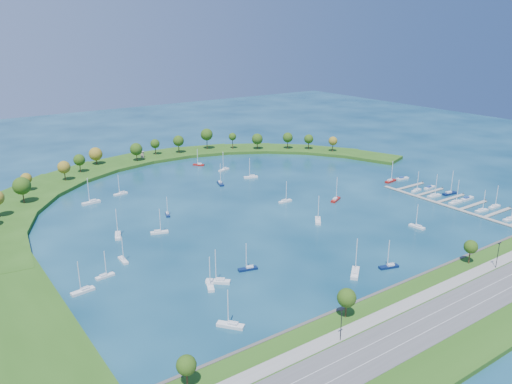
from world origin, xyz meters
TOP-DOWN VIEW (x-y plane):
  - ground at (0.00, 0.00)m, footprint 700.00×700.00m
  - south_shoreline at (0.03, -122.88)m, footprint 420.00×43.10m
  - breakwater at (-46.33, 48.72)m, footprint 286.74×247.64m
  - breakwater_trees at (-16.91, 88.22)m, footprint 234.00×89.96m
  - harbor_tower at (-11.32, 116.52)m, footprint 2.60×2.60m
  - dock_system at (85.30, -61.00)m, footprint 24.28×82.00m
  - moored_boat_0 at (-14.67, -86.46)m, footprint 9.04×8.19m
  - moored_boat_1 at (-57.10, -8.55)m, footprint 8.09×4.52m
  - moored_boat_2 at (-70.71, -88.99)m, footprint 7.21×8.16m
  - moored_boat_3 at (-0.20, -90.02)m, footprint 8.12×4.40m
  - moored_boat_4 at (41.77, -70.30)m, footprint 2.83×7.74m
  - moored_boat_5 at (-80.65, -26.35)m, footprint 2.29×7.26m
  - moored_boat_6 at (20.74, 62.73)m, footprint 8.73×5.01m
  - moored_boat_7 at (-68.86, 48.32)m, footprint 9.71×3.54m
  - moored_boat_8 at (25.28, 39.19)m, footprint 8.79×5.15m
  - moored_boat_9 at (-59.33, -62.80)m, footprint 8.21×7.64m
  - moored_boat_10 at (-51.05, 53.59)m, footprint 7.96×3.08m
  - moored_boat_11 at (3.24, 38.47)m, footprint 4.92×8.94m
  - moored_boat_12 at (-44.15, 9.93)m, footprint 3.90×6.78m
  - moored_boat_13 at (37.80, -21.24)m, footprint 8.81×5.95m
  - moored_boat_14 at (-101.02, -41.85)m, footprint 8.36×3.20m
  - moored_boat_15 at (-73.48, -1.82)m, footprint 5.30×8.93m
  - moored_boat_16 at (14.60, -7.78)m, footprint 7.66×2.39m
  - moored_boat_17 at (-63.24, -63.69)m, footprint 5.37×8.41m
  - moored_boat_18 at (10.03, -38.42)m, footprint 7.69×8.39m
  - moored_boat_19 at (13.55, 82.77)m, footprint 6.66×7.06m
  - moored_boat_20 at (-44.93, -60.56)m, footprint 7.75×3.94m
  - moored_boat_21 at (-91.05, -35.37)m, footprint 7.28×2.83m
  - docked_boat_0 at (85.53, -89.55)m, footprint 8.12×3.39m
  - docked_boat_2 at (85.53, -74.97)m, footprint 7.78×3.23m
  - docked_boat_3 at (96.03, -75.51)m, footprint 7.91×2.41m
  - docked_boat_4 at (85.51, -60.22)m, footprint 8.63×2.58m
  - docked_boat_5 at (95.97, -60.15)m, footprint 9.13×2.83m
  - docked_boat_6 at (85.51, -47.16)m, footprint 8.69×3.17m
  - docked_boat_7 at (96.00, -49.49)m, footprint 9.26×3.44m
  - docked_boat_8 at (85.53, -35.56)m, footprint 7.98×3.35m
  - docked_boat_9 at (95.98, -36.54)m, footprint 8.75×3.35m
  - docked_boat_10 at (87.91, -15.19)m, footprint 8.91×3.56m
  - docked_boat_11 at (97.88, -15.56)m, footprint 8.56×3.51m

SIDE VIEW (x-z plane):
  - ground at x=0.00m, z-range 0.00..0.00m
  - dock_system at x=85.30m, z-range -0.45..1.15m
  - docked_boat_11 at x=97.88m, z-range -0.23..1.47m
  - docked_boat_9 at x=95.98m, z-range -0.23..1.51m
  - docked_boat_5 at x=95.97m, z-range -0.25..1.60m
  - moored_boat_12 at x=-44.15m, z-range -3.96..5.66m
  - moored_boat_21 at x=-91.05m, z-range -4.35..6.08m
  - moored_boat_5 at x=-80.65m, z-range -4.42..6.15m
  - moored_boat_20 at x=-44.93m, z-range -4.61..6.36m
  - docked_boat_2 at x=85.53m, z-range -4.67..6.43m
  - moored_boat_4 at x=41.77m, z-range -4.68..6.45m
  - moored_boat_16 at x=14.60m, z-range -4.69..6.46m
  - moored_boat_19 at x=13.55m, z-range -4.70..6.46m
  - docked_boat_8 at x=85.53m, z-range -4.80..6.58m
  - moored_boat_10 at x=-51.05m, z-range -4.81..6.59m
  - moored_boat_1 at x=-57.10m, z-range -4.84..6.62m
  - moored_boat_3 at x=-0.20m, z-range -4.86..6.64m
  - docked_boat_3 at x=96.03m, z-range -4.88..6.66m
  - docked_boat_0 at x=85.53m, z-range -4.89..6.68m
  - moored_boat_14 at x=-101.02m, z-range -5.09..6.90m
  - moored_boat_17 at x=-63.24m, z-range -5.10..6.91m
  - moored_boat_6 at x=20.74m, z-range -5.28..7.11m
  - moored_boat_8 at x=25.28m, z-range -5.32..7.16m
  - docked_boat_6 at x=85.51m, z-range -5.33..7.17m
  - moored_boat_2 at x=-70.71m, z-range -5.36..7.20m
  - docked_boat_4 at x=85.51m, z-range -5.38..7.23m
  - moored_boat_11 at x=3.24m, z-range -5.41..7.26m
  - moored_boat_13 at x=37.80m, z-range -5.42..7.27m
  - moored_boat_15 at x=-73.48m, z-range -5.42..7.27m
  - docked_boat_10 at x=87.91m, z-range -5.44..7.30m
  - moored_boat_9 at x=-59.33m, z-range -5.52..7.38m
  - moored_boat_18 at x=10.03m, z-range -5.61..7.49m
  - docked_boat_7 at x=96.00m, z-range -5.70..7.60m
  - moored_boat_7 at x=-68.86m, z-range -6.01..7.95m
  - moored_boat_0 at x=-14.67m, z-range -6.05..7.99m
  - breakwater at x=-46.33m, z-range -0.01..1.99m
  - south_shoreline at x=0.03m, z-range -4.80..6.80m
  - harbor_tower at x=-11.32m, z-range 2.05..6.41m
  - breakwater_trees at x=-16.91m, z-range 2.95..18.18m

